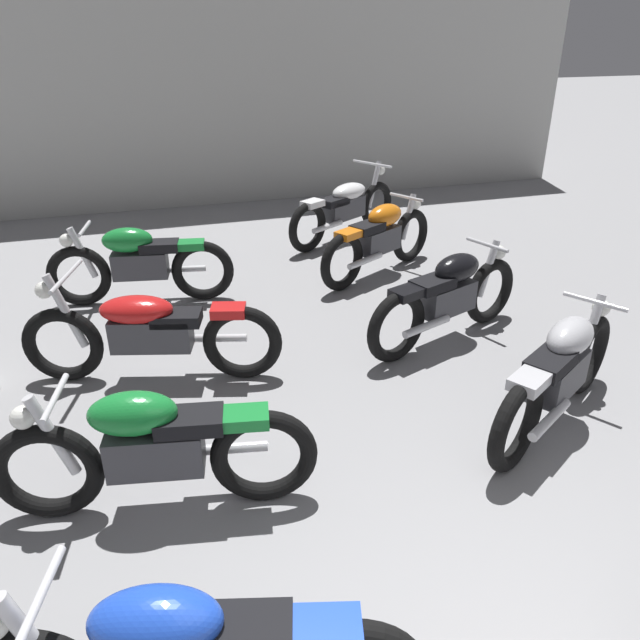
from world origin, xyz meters
name	(u,v)px	position (x,y,z in m)	size (l,w,h in m)	color
back_wall	(208,90)	(0.00, 9.53, 1.80)	(12.79, 0.24, 3.60)	#B2B2AD
motorcycle_left_row_1	(154,448)	(-1.42, 2.36, 0.46)	(1.96, 0.57, 0.88)	black
motorcycle_left_row_2	(150,331)	(-1.36, 3.97, 0.45)	(2.12, 0.85, 0.97)	black
motorcycle_left_row_3	(139,263)	(-1.37, 5.64, 0.46)	(1.96, 0.56, 0.88)	black
motorcycle_right_row_1	(559,372)	(1.48, 2.39, 0.46)	(1.75, 1.10, 0.88)	black
motorcycle_right_row_2	(448,296)	(1.36, 3.88, 0.46)	(1.88, 0.81, 0.88)	black
motorcycle_right_row_3	(379,238)	(1.39, 5.65, 0.46)	(1.77, 1.06, 0.88)	black
motorcycle_right_row_4	(345,207)	(1.45, 7.07, 0.45)	(1.92, 1.22, 0.97)	black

